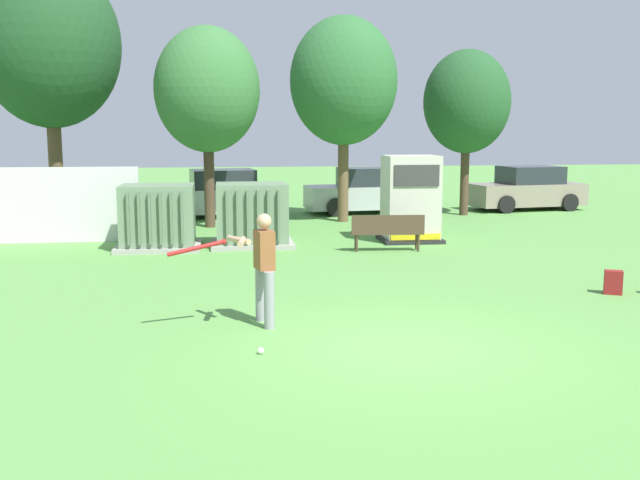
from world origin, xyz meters
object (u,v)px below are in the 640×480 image
at_px(sports_ball, 261,351).
at_px(parked_car_left_of_center, 220,195).
at_px(park_bench, 387,230).
at_px(parked_car_leftmost, 69,195).
at_px(parked_car_right_of_center, 366,192).
at_px(parked_car_rightmost, 527,190).
at_px(backpack, 613,283).
at_px(batter, 261,263).
at_px(transformer_west, 158,218).
at_px(transformer_mid_west, 252,216).
at_px(generator_enclosure, 410,199).

relative_size(sports_ball, parked_car_left_of_center, 0.02).
xyz_separation_m(park_bench, sports_ball, (-3.53, -7.96, -0.49)).
height_order(sports_ball, parked_car_leftmost, parked_car_leftmost).
distance_m(parked_car_right_of_center, parked_car_rightmost, 6.14).
relative_size(backpack, parked_car_rightmost, 0.10).
bearing_deg(parked_car_left_of_center, batter, -87.25).
bearing_deg(transformer_west, park_bench, -11.15).
bearing_deg(transformer_mid_west, sports_ball, -91.55).
relative_size(transformer_mid_west, parked_car_leftmost, 0.48).
distance_m(transformer_mid_west, backpack, 9.09).
relative_size(transformer_mid_west, parked_car_right_of_center, 0.48).
bearing_deg(generator_enclosure, parked_car_right_of_center, 89.13).
xyz_separation_m(transformer_mid_west, parked_car_rightmost, (10.49, 7.18, -0.04)).
bearing_deg(backpack, park_bench, 120.87).
relative_size(batter, parked_car_left_of_center, 0.40).
relative_size(backpack, parked_car_left_of_center, 0.10).
relative_size(generator_enclosure, batter, 1.32).
xyz_separation_m(generator_enclosure, sports_ball, (-4.51, -9.53, -1.09)).
height_order(generator_enclosure, parked_car_leftmost, generator_enclosure).
height_order(transformer_west, parked_car_rightmost, same).
height_order(parked_car_left_of_center, parked_car_right_of_center, same).
bearing_deg(parked_car_right_of_center, backpack, -81.48).
xyz_separation_m(transformer_west, sports_ball, (2.11, -9.07, -0.74)).
relative_size(transformer_west, generator_enclosure, 0.91).
bearing_deg(transformer_west, backpack, -35.71).
height_order(transformer_mid_west, parked_car_leftmost, same).
bearing_deg(parked_car_left_of_center, parked_car_right_of_center, 5.64).
bearing_deg(parked_car_leftmost, sports_ball, -70.77).
relative_size(backpack, parked_car_leftmost, 0.10).
bearing_deg(parked_car_rightmost, park_bench, -130.37).
bearing_deg(transformer_west, transformer_mid_west, 4.53).
bearing_deg(generator_enclosure, batter, -118.78).
bearing_deg(transformer_west, parked_car_left_of_center, 77.13).
distance_m(transformer_mid_west, parked_car_rightmost, 12.72).
bearing_deg(backpack, parked_car_left_of_center, 119.23).
distance_m(park_bench, sports_ball, 8.72).
height_order(transformer_west, backpack, transformer_west).
bearing_deg(parked_car_left_of_center, backpack, -60.77).
distance_m(transformer_west, park_bench, 5.75).
xyz_separation_m(generator_enclosure, parked_car_leftmost, (-10.25, 6.94, -0.38)).
bearing_deg(transformer_west, sports_ball, -76.92).
relative_size(parked_car_right_of_center, parked_car_rightmost, 0.99).
bearing_deg(backpack, batter, -168.61).
bearing_deg(backpack, transformer_west, 144.29).
distance_m(transformer_mid_west, parked_car_leftmost, 9.38).
bearing_deg(generator_enclosure, parked_car_rightmost, 47.94).
height_order(transformer_mid_west, parked_car_right_of_center, same).
relative_size(transformer_west, backpack, 4.77).
distance_m(park_bench, parked_car_left_of_center, 8.77).
bearing_deg(batter, parked_car_leftmost, 111.26).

